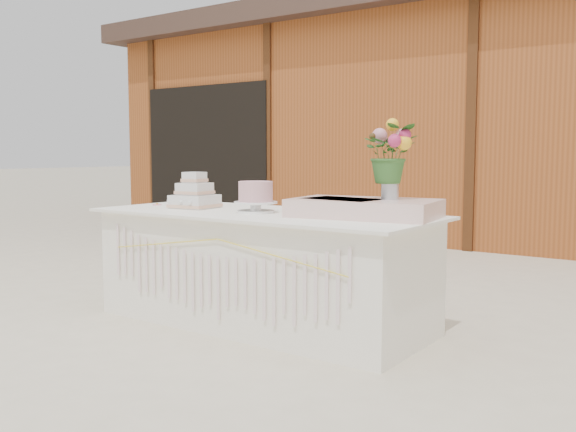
{
  "coord_description": "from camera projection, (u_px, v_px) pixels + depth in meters",
  "views": [
    {
      "loc": [
        2.66,
        -3.42,
        1.18
      ],
      "look_at": [
        0.0,
        0.3,
        0.72
      ],
      "focal_mm": 40.0,
      "sensor_mm": 36.0,
      "label": 1
    }
  ],
  "objects": [
    {
      "name": "satin_runner",
      "position": [
        364.0,
        208.0,
        4.02
      ],
      "size": [
        0.96,
        0.64,
        0.11
      ],
      "primitive_type": "cube",
      "rotation": [
        0.0,
        0.0,
        0.14
      ],
      "color": "beige",
      "rests_on": "cake_table"
    },
    {
      "name": "wedding_cake",
      "position": [
        195.0,
        196.0,
        4.66
      ],
      "size": [
        0.32,
        0.32,
        0.26
      ],
      "rotation": [
        0.0,
        0.0,
        0.11
      ],
      "color": "silver",
      "rests_on": "cake_table"
    },
    {
      "name": "flower_vase",
      "position": [
        390.0,
        188.0,
        3.97
      ],
      "size": [
        0.11,
        0.11,
        0.15
      ],
      "primitive_type": "cylinder",
      "color": "silver",
      "rests_on": "satin_runner"
    },
    {
      "name": "barn",
      "position": [
        520.0,
        117.0,
        9.11
      ],
      "size": [
        12.6,
        4.6,
        3.3
      ],
      "color": "brown",
      "rests_on": "ground"
    },
    {
      "name": "ground",
      "position": [
        263.0,
        323.0,
        4.42
      ],
      "size": [
        80.0,
        80.0,
        0.0
      ],
      "primitive_type": "plane",
      "color": "beige",
      "rests_on": "ground"
    },
    {
      "name": "loose_flowers",
      "position": [
        170.0,
        203.0,
        5.07
      ],
      "size": [
        0.22,
        0.35,
        0.02
      ],
      "primitive_type": null,
      "rotation": [
        0.0,
        0.0,
        0.28
      ],
      "color": "pink",
      "rests_on": "cake_table"
    },
    {
      "name": "cake_table",
      "position": [
        262.0,
        268.0,
        4.38
      ],
      "size": [
        2.4,
        1.0,
        0.77
      ],
      "color": "white",
      "rests_on": "ground"
    },
    {
      "name": "bouquet",
      "position": [
        391.0,
        146.0,
        3.94
      ],
      "size": [
        0.43,
        0.41,
        0.37
      ],
      "primitive_type": "imported",
      "rotation": [
        0.0,
        0.0,
        0.53
      ],
      "color": "#316327",
      "rests_on": "flower_vase"
    },
    {
      "name": "pink_cake_stand",
      "position": [
        256.0,
        195.0,
        4.31
      ],
      "size": [
        0.29,
        0.29,
        0.21
      ],
      "color": "white",
      "rests_on": "cake_table"
    }
  ]
}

